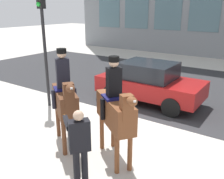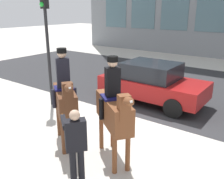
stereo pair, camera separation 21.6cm
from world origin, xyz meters
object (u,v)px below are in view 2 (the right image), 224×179
Objects in this scene: pedestrian_bystander at (76,144)px; mounted_horse_companion at (114,109)px; traffic_light at (46,29)px; street_car_near_lane at (152,82)px; mounted_horse_lead at (65,98)px.

mounted_horse_companion is at bearing -50.50° from pedestrian_bystander.
traffic_light reaches higher than pedestrian_bystander.
mounted_horse_companion is 1.34m from pedestrian_bystander.
mounted_horse_companion reaches higher than street_car_near_lane.
pedestrian_bystander is 5.26m from traffic_light.
street_car_near_lane is at bearing -40.38° from pedestrian_bystander.
mounted_horse_lead is at bearing -0.30° from pedestrian_bystander.
mounted_horse_companion is 1.44× the size of pedestrian_bystander.
street_car_near_lane is at bearing 40.29° from traffic_light.
traffic_light is (-2.57, 1.66, 1.50)m from mounted_horse_lead.
pedestrian_bystander is 5.43m from street_car_near_lane.
pedestrian_bystander is (1.49, -1.16, -0.28)m from mounted_horse_lead.
street_car_near_lane is (-1.13, 5.31, -0.23)m from pedestrian_bystander.
mounted_horse_lead reaches higher than street_car_near_lane.
traffic_light is at bearing -139.71° from street_car_near_lane.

